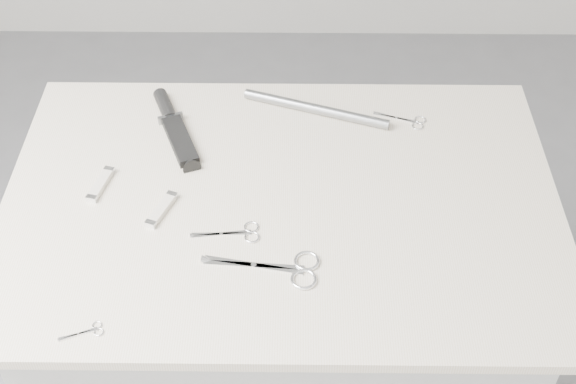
{
  "coord_description": "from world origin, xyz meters",
  "views": [
    {
      "loc": [
        0.02,
        -1.03,
        1.92
      ],
      "look_at": [
        0.01,
        0.02,
        0.92
      ],
      "focal_mm": 50.0,
      "sensor_mm": 36.0,
      "label": 1
    }
  ],
  "objects_px": {
    "large_shears": "(287,268)",
    "sheathed_knife": "(173,124)",
    "tiny_scissors": "(87,332)",
    "pocket_knife_b": "(101,184)",
    "metal_rail": "(316,109)",
    "embroidery_scissors_a": "(238,233)",
    "plinth": "(282,353)",
    "embroidery_scissors_b": "(408,121)",
    "pocket_knife_a": "(162,210)"
  },
  "relations": [
    {
      "from": "large_shears",
      "to": "sheathed_knife",
      "type": "bearing_deg",
      "value": 129.31
    },
    {
      "from": "tiny_scissors",
      "to": "sheathed_knife",
      "type": "distance_m",
      "value": 0.5
    },
    {
      "from": "tiny_scissors",
      "to": "pocket_knife_b",
      "type": "relative_size",
      "value": 0.75
    },
    {
      "from": "metal_rail",
      "to": "sheathed_knife",
      "type": "bearing_deg",
      "value": -169.98
    },
    {
      "from": "large_shears",
      "to": "sheathed_knife",
      "type": "xyz_separation_m",
      "value": [
        -0.23,
        0.37,
        0.01
      ]
    },
    {
      "from": "embroidery_scissors_a",
      "to": "sheathed_knife",
      "type": "relative_size",
      "value": 0.52
    },
    {
      "from": "large_shears",
      "to": "metal_rail",
      "type": "height_order",
      "value": "metal_rail"
    },
    {
      "from": "sheathed_knife",
      "to": "metal_rail",
      "type": "bearing_deg",
      "value": -101.28
    },
    {
      "from": "tiny_scissors",
      "to": "plinth",
      "type": "bearing_deg",
      "value": 24.46
    },
    {
      "from": "embroidery_scissors_b",
      "to": "tiny_scissors",
      "type": "bearing_deg",
      "value": -116.4
    },
    {
      "from": "plinth",
      "to": "embroidery_scissors_a",
      "type": "relative_size",
      "value": 7.63
    },
    {
      "from": "pocket_knife_a",
      "to": "pocket_knife_b",
      "type": "xyz_separation_m",
      "value": [
        -0.12,
        0.06,
        0.0
      ]
    },
    {
      "from": "plinth",
      "to": "pocket_knife_a",
      "type": "xyz_separation_m",
      "value": [
        -0.21,
        -0.03,
        0.48
      ]
    },
    {
      "from": "metal_rail",
      "to": "plinth",
      "type": "bearing_deg",
      "value": -104.65
    },
    {
      "from": "plinth",
      "to": "large_shears",
      "type": "bearing_deg",
      "value": -85.8
    },
    {
      "from": "plinth",
      "to": "embroidery_scissors_a",
      "type": "distance_m",
      "value": 0.48
    },
    {
      "from": "plinth",
      "to": "metal_rail",
      "type": "bearing_deg",
      "value": 75.35
    },
    {
      "from": "embroidery_scissors_a",
      "to": "tiny_scissors",
      "type": "relative_size",
      "value": 1.73
    },
    {
      "from": "embroidery_scissors_a",
      "to": "embroidery_scissors_b",
      "type": "xyz_separation_m",
      "value": [
        0.32,
        0.31,
        -0.0
      ]
    },
    {
      "from": "tiny_scissors",
      "to": "pocket_knife_a",
      "type": "distance_m",
      "value": 0.27
    },
    {
      "from": "tiny_scissors",
      "to": "pocket_knife_b",
      "type": "bearing_deg",
      "value": 75.69
    },
    {
      "from": "embroidery_scissors_b",
      "to": "pocket_knife_b",
      "type": "bearing_deg",
      "value": -141.58
    },
    {
      "from": "large_shears",
      "to": "embroidery_scissors_b",
      "type": "height_order",
      "value": "large_shears"
    },
    {
      "from": "tiny_scissors",
      "to": "pocket_knife_b",
      "type": "distance_m",
      "value": 0.33
    },
    {
      "from": "plinth",
      "to": "pocket_knife_a",
      "type": "distance_m",
      "value": 0.52
    },
    {
      "from": "large_shears",
      "to": "embroidery_scissors_b",
      "type": "bearing_deg",
      "value": 66.17
    },
    {
      "from": "pocket_knife_b",
      "to": "metal_rail",
      "type": "bearing_deg",
      "value": -46.96
    },
    {
      "from": "embroidery_scissors_b",
      "to": "pocket_knife_a",
      "type": "xyz_separation_m",
      "value": [
        -0.46,
        -0.26,
        0.0
      ]
    },
    {
      "from": "tiny_scissors",
      "to": "sheathed_knife",
      "type": "height_order",
      "value": "sheathed_knife"
    },
    {
      "from": "large_shears",
      "to": "pocket_knife_b",
      "type": "xyz_separation_m",
      "value": [
        -0.34,
        0.2,
        0.0
      ]
    },
    {
      "from": "large_shears",
      "to": "embroidery_scissors_b",
      "type": "xyz_separation_m",
      "value": [
        0.24,
        0.39,
        -0.0
      ]
    },
    {
      "from": "embroidery_scissors_a",
      "to": "pocket_knife_b",
      "type": "xyz_separation_m",
      "value": [
        -0.26,
        0.12,
        0.0
      ]
    },
    {
      "from": "sheathed_knife",
      "to": "pocket_knife_b",
      "type": "distance_m",
      "value": 0.21
    },
    {
      "from": "sheathed_knife",
      "to": "metal_rail",
      "type": "height_order",
      "value": "sheathed_knife"
    },
    {
      "from": "pocket_knife_b",
      "to": "large_shears",
      "type": "bearing_deg",
      "value": -106.05
    },
    {
      "from": "embroidery_scissors_b",
      "to": "sheathed_knife",
      "type": "bearing_deg",
      "value": -157.29
    },
    {
      "from": "embroidery_scissors_a",
      "to": "pocket_knife_b",
      "type": "distance_m",
      "value": 0.28
    },
    {
      "from": "plinth",
      "to": "embroidery_scissors_a",
      "type": "xyz_separation_m",
      "value": [
        -0.07,
        -0.09,
        0.47
      ]
    },
    {
      "from": "pocket_knife_a",
      "to": "pocket_knife_b",
      "type": "distance_m",
      "value": 0.13
    },
    {
      "from": "embroidery_scissors_b",
      "to": "large_shears",
      "type": "bearing_deg",
      "value": -101.59
    },
    {
      "from": "large_shears",
      "to": "metal_rail",
      "type": "distance_m",
      "value": 0.42
    },
    {
      "from": "embroidery_scissors_b",
      "to": "pocket_knife_a",
      "type": "bearing_deg",
      "value": -130.82
    },
    {
      "from": "large_shears",
      "to": "metal_rail",
      "type": "xyz_separation_m",
      "value": [
        0.05,
        0.42,
        0.01
      ]
    },
    {
      "from": "sheathed_knife",
      "to": "metal_rail",
      "type": "relative_size",
      "value": 0.75
    },
    {
      "from": "embroidery_scissors_a",
      "to": "pocket_knife_b",
      "type": "relative_size",
      "value": 1.31
    },
    {
      "from": "pocket_knife_b",
      "to": "pocket_knife_a",
      "type": "bearing_deg",
      "value": -104.42
    },
    {
      "from": "large_shears",
      "to": "embroidery_scissors_a",
      "type": "height_order",
      "value": "large_shears"
    },
    {
      "from": "metal_rail",
      "to": "pocket_knife_b",
      "type": "bearing_deg",
      "value": -150.69
    },
    {
      "from": "embroidery_scissors_b",
      "to": "metal_rail",
      "type": "distance_m",
      "value": 0.19
    },
    {
      "from": "pocket_knife_a",
      "to": "pocket_knife_b",
      "type": "height_order",
      "value": "same"
    }
  ]
}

